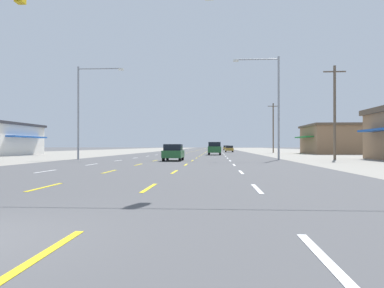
{
  "coord_description": "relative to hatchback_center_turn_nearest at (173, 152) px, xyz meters",
  "views": [
    {
      "loc": [
        3.93,
        -5.04,
        1.38
      ],
      "look_at": [
        -0.68,
        67.0,
        1.76
      ],
      "focal_mm": 34.79,
      "sensor_mm": 36.0,
      "label": 1
    }
  ],
  "objects": [
    {
      "name": "lot_apron_left",
      "position": [
        -24.75,
        36.74,
        -0.78
      ],
      "size": [
        28.0,
        440.0,
        0.01
      ],
      "primitive_type": "cube",
      "color": "gray",
      "rests_on": "ground"
    },
    {
      "name": "suv_inner_right_near",
      "position": [
        3.74,
        22.93,
        0.24
      ],
      "size": [
        1.98,
        4.9,
        1.98
      ],
      "color": "#235B2D",
      "rests_on": "ground"
    },
    {
      "name": "hatchback_center_turn_nearest",
      "position": [
        0.0,
        0.0,
        0.0
      ],
      "size": [
        1.72,
        3.9,
        1.54
      ],
      "color": "#235B2D",
      "rests_on": "ground"
    },
    {
      "name": "streetlight_right_row_0",
      "position": [
        9.69,
        2.93,
        5.18
      ],
      "size": [
        4.57,
        0.26,
        10.25
      ],
      "color": "gray",
      "rests_on": "ground"
    },
    {
      "name": "lane_markings",
      "position": [
        0.0,
        75.24,
        -0.78
      ],
      "size": [
        10.64,
        227.6,
        0.01
      ],
      "color": "white",
      "rests_on": "ground"
    },
    {
      "name": "lot_apron_right",
      "position": [
        24.75,
        36.74,
        -0.78
      ],
      "size": [
        28.0,
        440.0,
        0.01
      ],
      "primitive_type": "cube",
      "color": "gray",
      "rests_on": "ground"
    },
    {
      "name": "signal_span_wire",
      "position": [
        -0.42,
        -21.09,
        4.29
      ],
      "size": [
        27.52,
        0.52,
        8.9
      ],
      "color": "brown",
      "rests_on": "ground"
    },
    {
      "name": "streetlight_left_row_0",
      "position": [
        -9.61,
        2.93,
        4.83
      ],
      "size": [
        4.81,
        0.26,
        9.53
      ],
      "color": "gray",
      "rests_on": "ground"
    },
    {
      "name": "ground_plane",
      "position": [
        0.0,
        36.74,
        -0.78
      ],
      "size": [
        572.0,
        572.0,
        0.0
      ],
      "primitive_type": "plane",
      "color": "#4C4C4F"
    },
    {
      "name": "utility_pole_right_row_0",
      "position": [
        15.74,
        3.43,
        4.1
      ],
      "size": [
        2.2,
        0.26,
        9.38
      ],
      "color": "brown",
      "rests_on": "ground"
    },
    {
      "name": "storefront_right_row_1",
      "position": [
        25.91,
        32.58,
        1.8
      ],
      "size": [
        13.19,
        12.81,
        5.13
      ],
      "color": "#8C6B4C",
      "rests_on": "ground"
    },
    {
      "name": "hatchback_far_right_far",
      "position": [
        7.21,
        85.26,
        0.0
      ],
      "size": [
        1.72,
        3.9,
        1.54
      ],
      "color": "#B28C33",
      "rests_on": "ground"
    },
    {
      "name": "utility_pole_right_row_1",
      "position": [
        15.53,
        41.64,
        4.43
      ],
      "size": [
        2.2,
        0.26,
        10.03
      ],
      "color": "brown",
      "rests_on": "ground"
    },
    {
      "name": "sedan_far_right_mid",
      "position": [
        6.93,
        49.36,
        -0.03
      ],
      "size": [
        1.8,
        4.5,
        1.46
      ],
      "color": "#B28C33",
      "rests_on": "ground"
    },
    {
      "name": "sedan_inner_right_midfar",
      "position": [
        3.56,
        73.67,
        -0.03
      ],
      "size": [
        1.8,
        4.5,
        1.46
      ],
      "color": "#B28C33",
      "rests_on": "ground"
    }
  ]
}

